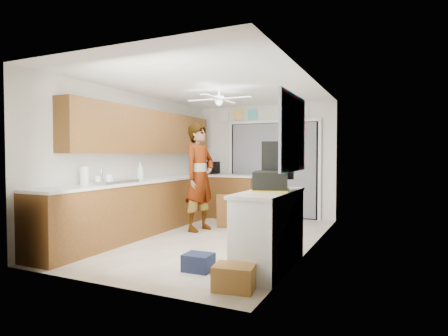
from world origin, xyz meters
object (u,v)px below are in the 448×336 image
(soap_bottle, at_px, (140,171))
(navy_crate, at_px, (198,262))
(microwave, at_px, (209,168))
(cup, at_px, (109,180))
(suitcase, at_px, (271,181))
(paper_towel_roll, at_px, (84,176))
(dog, at_px, (243,213))
(man, at_px, (200,177))
(cardboard_box, at_px, (234,277))

(soap_bottle, distance_m, navy_crate, 2.65)
(microwave, relative_size, cup, 4.15)
(soap_bottle, height_order, navy_crate, soap_bottle)
(soap_bottle, relative_size, suitcase, 0.58)
(suitcase, bearing_deg, paper_towel_roll, 172.12)
(navy_crate, bearing_deg, paper_towel_roll, 173.38)
(suitcase, height_order, dog, suitcase)
(suitcase, xyz_separation_m, man, (-1.83, 1.52, -0.08))
(paper_towel_roll, relative_size, man, 0.14)
(cardboard_box, bearing_deg, suitcase, 85.94)
(man, bearing_deg, cardboard_box, -133.74)
(suitcase, distance_m, dog, 3.11)
(microwave, height_order, dog, microwave)
(microwave, xyz_separation_m, suitcase, (2.55, -3.32, -0.02))
(soap_bottle, bearing_deg, navy_crate, -36.72)
(soap_bottle, height_order, suitcase, soap_bottle)
(suitcase, distance_m, man, 2.39)
(soap_bottle, xyz_separation_m, paper_towel_roll, (-0.07, -1.23, -0.02))
(cup, bearing_deg, soap_bottle, 96.32)
(microwave, xyz_separation_m, paper_towel_roll, (-0.18, -3.67, -0.01))
(soap_bottle, xyz_separation_m, navy_crate, (1.96, -1.47, -1.00))
(cardboard_box, relative_size, dog, 0.86)
(paper_towel_roll, distance_m, cardboard_box, 2.90)
(cup, xyz_separation_m, navy_crate, (1.87, -0.57, -0.89))
(microwave, bearing_deg, cardboard_box, -152.86)
(paper_towel_roll, height_order, dog, paper_towel_roll)
(cardboard_box, relative_size, navy_crate, 1.24)
(man, bearing_deg, microwave, 33.06)
(dog, bearing_deg, cup, -114.00)
(navy_crate, height_order, man, man)
(soap_bottle, relative_size, dog, 0.66)
(soap_bottle, xyz_separation_m, cardboard_box, (2.60, -1.87, -0.97))
(suitcase, bearing_deg, navy_crate, -155.48)
(cup, bearing_deg, navy_crate, -16.97)
(navy_crate, bearing_deg, dog, 102.80)
(navy_crate, xyz_separation_m, man, (-1.13, 2.11, 0.87))
(paper_towel_roll, relative_size, dog, 0.56)
(cup, height_order, suitcase, suitcase)
(microwave, xyz_separation_m, soap_bottle, (-0.12, -2.44, 0.02))
(paper_towel_roll, xyz_separation_m, suitcase, (2.74, 0.35, -0.02))
(suitcase, bearing_deg, dog, 103.55)
(soap_bottle, xyz_separation_m, suitcase, (2.67, -0.88, -0.04))
(suitcase, distance_m, navy_crate, 1.33)
(paper_towel_roll, height_order, navy_crate, paper_towel_roll)
(cardboard_box, bearing_deg, man, 125.08)
(paper_towel_roll, height_order, man, man)
(microwave, height_order, paper_towel_roll, microwave)
(suitcase, relative_size, navy_crate, 1.65)
(microwave, distance_m, cardboard_box, 5.06)
(microwave, xyz_separation_m, man, (0.72, -1.79, -0.11))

